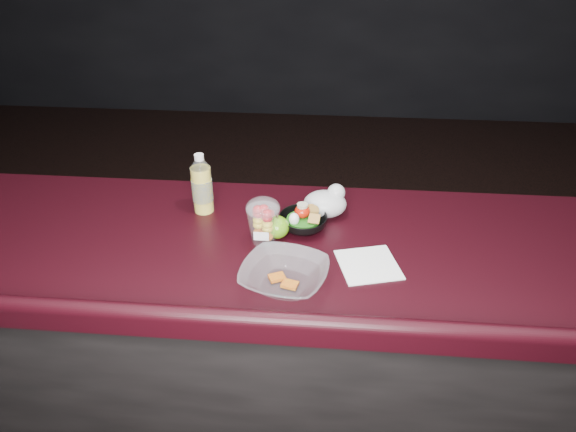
% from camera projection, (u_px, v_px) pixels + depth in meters
% --- Properties ---
extents(counter, '(4.06, 0.71, 1.02)m').
position_uv_depth(counter, '(304.00, 361.00, 1.80)').
color(counter, black).
rests_on(counter, ground).
extents(lemonade_bottle, '(0.07, 0.07, 0.20)m').
position_uv_depth(lemonade_bottle, '(202.00, 188.00, 1.65)').
color(lemonade_bottle, yellow).
rests_on(lemonade_bottle, counter).
extents(fruit_cup, '(0.10, 0.10, 0.14)m').
position_uv_depth(fruit_cup, '(263.00, 220.00, 1.50)').
color(fruit_cup, white).
rests_on(fruit_cup, counter).
extents(green_apple, '(0.08, 0.08, 0.08)m').
position_uv_depth(green_apple, '(277.00, 227.00, 1.54)').
color(green_apple, '#3C850F').
rests_on(green_apple, counter).
extents(plastic_bag, '(0.14, 0.11, 0.10)m').
position_uv_depth(plastic_bag, '(326.00, 202.00, 1.65)').
color(plastic_bag, silver).
rests_on(plastic_bag, counter).
extents(snack_bowl, '(0.19, 0.19, 0.08)m').
position_uv_depth(snack_bowl, '(303.00, 221.00, 1.59)').
color(snack_bowl, black).
rests_on(snack_bowl, counter).
extents(takeout_bowl, '(0.28, 0.28, 0.06)m').
position_uv_depth(takeout_bowl, '(284.00, 276.00, 1.36)').
color(takeout_bowl, silver).
rests_on(takeout_bowl, counter).
extents(paper_napkin, '(0.20, 0.20, 0.00)m').
position_uv_depth(paper_napkin, '(368.00, 265.00, 1.44)').
color(paper_napkin, white).
rests_on(paper_napkin, counter).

